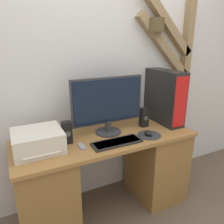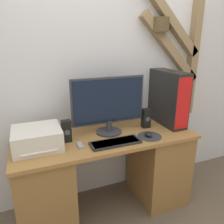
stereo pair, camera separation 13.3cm
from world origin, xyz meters
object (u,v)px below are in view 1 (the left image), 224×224
object	(u,v)px
monitor	(108,103)
keyboard	(117,142)
speaker_left	(67,133)
speaker_right	(144,117)
remote_control	(82,147)
computer_tower	(164,96)
mouse	(148,133)
printer	(38,141)

from	to	relation	value
monitor	keyboard	size ratio (longest dim) A/B	1.60
speaker_left	speaker_right	bearing A→B (deg)	2.12
keyboard	speaker_left	xyz separation A→B (m)	(-0.35, 0.18, 0.08)
speaker_left	speaker_right	xyz separation A→B (m)	(0.74, 0.03, 0.00)
remote_control	computer_tower	bearing A→B (deg)	11.53
speaker_right	remote_control	world-z (taller)	speaker_right
monitor	remote_control	size ratio (longest dim) A/B	6.27
monitor	speaker_left	world-z (taller)	monitor
speaker_right	mouse	bearing A→B (deg)	-114.23
monitor	speaker_left	size ratio (longest dim) A/B	3.59
keyboard	mouse	world-z (taller)	mouse
monitor	mouse	distance (m)	0.43
keyboard	printer	bearing A→B (deg)	163.89
computer_tower	remote_control	xyz separation A→B (m)	(-0.91, -0.19, -0.25)
monitor	computer_tower	distance (m)	0.61
keyboard	computer_tower	world-z (taller)	computer_tower
computer_tower	speaker_left	xyz separation A→B (m)	(-0.98, -0.06, -0.16)
printer	mouse	bearing A→B (deg)	-9.79
mouse	monitor	bearing A→B (deg)	142.38
keyboard	mouse	size ratio (longest dim) A/B	4.87
computer_tower	printer	bearing A→B (deg)	-176.21
printer	remote_control	size ratio (longest dim) A/B	3.42
speaker_left	remote_control	xyz separation A→B (m)	(0.08, -0.12, -0.08)
keyboard	computer_tower	size ratio (longest dim) A/B	0.79
speaker_left	printer	bearing A→B (deg)	-175.11
monitor	printer	world-z (taller)	monitor
remote_control	speaker_right	bearing A→B (deg)	12.87
mouse	speaker_left	size ratio (longest dim) A/B	0.46
keyboard	printer	size ratio (longest dim) A/B	1.15
monitor	remote_control	world-z (taller)	monitor
mouse	speaker_left	xyz separation A→B (m)	(-0.65, 0.17, 0.07)
monitor	keyboard	bearing A→B (deg)	-97.73
computer_tower	speaker_right	size ratio (longest dim) A/B	2.84
speaker_right	remote_control	size ratio (longest dim) A/B	1.75
mouse	speaker_right	world-z (taller)	speaker_right
mouse	remote_control	bearing A→B (deg)	175.48
speaker_right	remote_control	bearing A→B (deg)	-167.13
mouse	printer	bearing A→B (deg)	170.21
mouse	computer_tower	size ratio (longest dim) A/B	0.16
monitor	printer	size ratio (longest dim) A/B	1.83
speaker_right	speaker_left	bearing A→B (deg)	-177.88
remote_control	mouse	bearing A→B (deg)	-4.52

